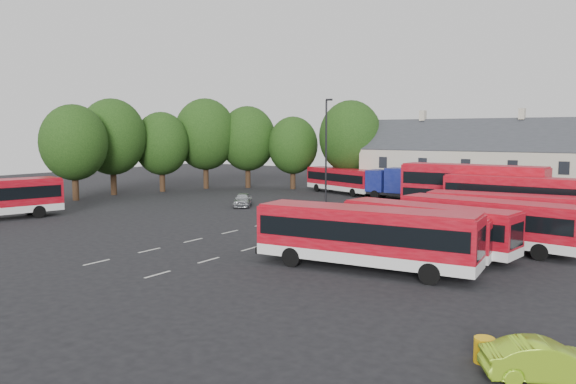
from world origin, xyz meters
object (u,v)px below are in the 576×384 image
Objects in this scene: bus_dd_south at (512,200)px; box_truck at (404,182)px; lime_car at (545,361)px; grit_bin at (484,350)px; lamppost at (326,148)px; bus_row_a at (365,233)px; silver_car at (243,200)px.

box_truck is (-14.45, 14.15, -0.38)m from bus_dd_south.
lime_car is (21.17, -41.00, -1.38)m from box_truck.
lamppost is at bearing 127.06° from grit_bin.
grit_bin is at bearing -51.05° from bus_row_a.
silver_car is at bearing 137.12° from bus_row_a.
bus_row_a is at bearing -69.59° from silver_car.
bus_dd_south is 20.23m from box_truck.
grit_bin is at bearing -75.85° from bus_dd_south.
bus_dd_south is 27.01m from grit_bin.
bus_row_a is 3.32× the size of lime_car.
bus_dd_south is 1.26× the size of box_truck.
lime_car is at bearing -62.15° from box_truck.
bus_dd_south is 2.52× the size of silver_car.
silver_car is at bearing 139.46° from grit_bin.
lime_car reaches higher than grit_bin.
silver_car is at bearing -175.63° from bus_dd_south.
lime_car is 0.34× the size of lamppost.
lamppost is at bearing 119.23° from bus_row_a.
box_truck is 2.19× the size of lime_car.
silver_car is 10.19m from lamppost.
bus_dd_south is at bearing -43.86° from box_truck.
bus_dd_south is at bearing 100.35° from grit_bin.
bus_dd_south reaches higher than bus_row_a.
grit_bin is (-1.88, 0.35, -0.20)m from lime_car.
grit_bin is at bearing -72.11° from silver_car.
bus_dd_south reaches higher than grit_bin.
box_truck is at bearing 103.71° from bus_row_a.
bus_dd_south is at bearing 72.81° from bus_row_a.
bus_dd_south is at bearing -15.77° from lime_car.
box_truck is at bearing -2.52° from lime_car.
lime_car is 4.48× the size of grit_bin.
bus_row_a is at bearing -70.88° from box_truck.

